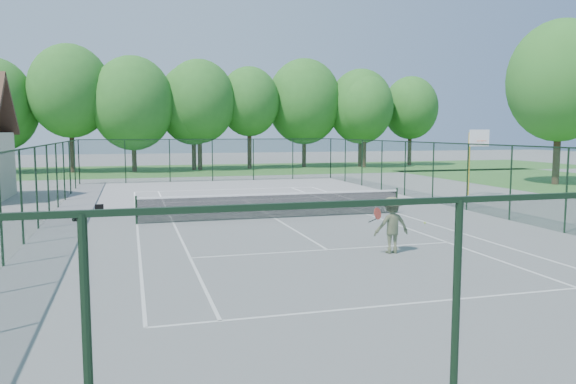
{
  "coord_description": "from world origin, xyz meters",
  "views": [
    {
      "loc": [
        -5.66,
        -22.12,
        3.57
      ],
      "look_at": [
        0.0,
        -2.0,
        1.3
      ],
      "focal_mm": 35.0,
      "sensor_mm": 36.0,
      "label": 1
    }
  ],
  "objects_px": {
    "sports_bag_a": "(77,217)",
    "tennis_player": "(392,225)",
    "tennis_net": "(275,204)",
    "basketball_goal": "(475,149)"
  },
  "relations": [
    {
      "from": "sports_bag_a",
      "to": "tennis_player",
      "type": "height_order",
      "value": "tennis_player"
    },
    {
      "from": "sports_bag_a",
      "to": "tennis_player",
      "type": "bearing_deg",
      "value": -61.71
    },
    {
      "from": "sports_bag_a",
      "to": "tennis_player",
      "type": "relative_size",
      "value": 0.16
    },
    {
      "from": "tennis_net",
      "to": "tennis_player",
      "type": "bearing_deg",
      "value": -77.14
    },
    {
      "from": "tennis_net",
      "to": "sports_bag_a",
      "type": "xyz_separation_m",
      "value": [
        -7.77,
        1.48,
        -0.43
      ]
    },
    {
      "from": "sports_bag_a",
      "to": "tennis_player",
      "type": "distance_m",
      "value": 12.92
    },
    {
      "from": "tennis_net",
      "to": "sports_bag_a",
      "type": "relative_size",
      "value": 30.47
    },
    {
      "from": "basketball_goal",
      "to": "sports_bag_a",
      "type": "xyz_separation_m",
      "value": [
        -20.3,
        -3.26,
        -2.42
      ]
    },
    {
      "from": "tennis_net",
      "to": "sports_bag_a",
      "type": "bearing_deg",
      "value": 169.19
    },
    {
      "from": "sports_bag_a",
      "to": "tennis_net",
      "type": "bearing_deg",
      "value": -29.56
    }
  ]
}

